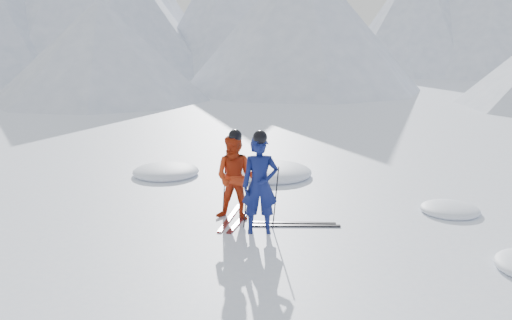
# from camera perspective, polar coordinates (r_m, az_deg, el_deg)

# --- Properties ---
(ground) EXTENTS (160.00, 160.00, 0.00)m
(ground) POSITION_cam_1_polar(r_m,az_deg,el_deg) (10.65, 7.83, -6.77)
(ground) COLOR white
(ground) RESTS_ON ground
(skier_blue) EXTENTS (0.75, 0.59, 1.82)m
(skier_blue) POSITION_cam_1_polar(r_m,az_deg,el_deg) (9.90, 0.42, -2.66)
(skier_blue) COLOR #0D1752
(skier_blue) RESTS_ON ground
(skier_red) EXTENTS (0.84, 0.66, 1.71)m
(skier_red) POSITION_cam_1_polar(r_m,az_deg,el_deg) (10.64, -2.17, -1.86)
(skier_red) COLOR #B22D0E
(skier_red) RESTS_ON ground
(pole_blue_left) EXTENTS (0.12, 0.09, 1.21)m
(pole_blue_left) POSITION_cam_1_polar(r_m,az_deg,el_deg) (10.19, -1.07, -3.98)
(pole_blue_left) COLOR black
(pole_blue_left) RESTS_ON ground
(pole_blue_right) EXTENTS (0.12, 0.07, 1.21)m
(pole_blue_right) POSITION_cam_1_polar(r_m,az_deg,el_deg) (10.18, 2.08, -4.01)
(pole_blue_right) COLOR black
(pole_blue_right) RESTS_ON ground
(pole_red_left) EXTENTS (0.12, 0.09, 1.13)m
(pole_red_left) POSITION_cam_1_polar(r_m,az_deg,el_deg) (11.02, -3.36, -2.88)
(pole_red_left) COLOR black
(pole_red_left) RESTS_ON ground
(pole_red_right) EXTENTS (0.12, 0.08, 1.13)m
(pole_red_right) POSITION_cam_1_polar(r_m,az_deg,el_deg) (10.79, -0.41, -3.21)
(pole_red_right) COLOR black
(pole_red_right) RESTS_ON ground
(ski_worn_left) EXTENTS (0.11, 1.70, 0.03)m
(ski_worn_left) POSITION_cam_1_polar(r_m,az_deg,el_deg) (10.91, -2.75, -6.08)
(ski_worn_left) COLOR black
(ski_worn_left) RESTS_ON ground
(ski_worn_right) EXTENTS (0.18, 1.70, 0.03)m
(ski_worn_right) POSITION_cam_1_polar(r_m,az_deg,el_deg) (10.86, -1.51, -6.17)
(ski_worn_right) COLOR black
(ski_worn_right) RESTS_ON ground
(ski_loose_a) EXTENTS (1.69, 0.35, 0.03)m
(ski_loose_a) POSITION_cam_1_polar(r_m,az_deg,el_deg) (10.64, 3.81, -6.62)
(ski_loose_a) COLOR black
(ski_loose_a) RESTS_ON ground
(ski_loose_b) EXTENTS (1.69, 0.41, 0.03)m
(ski_loose_b) POSITION_cam_1_polar(r_m,az_deg,el_deg) (10.48, 4.24, -6.92)
(ski_loose_b) COLOR black
(ski_loose_b) RESTS_ON ground
(snow_lumps) EXTENTS (9.43, 6.56, 0.45)m
(snow_lumps) POSITION_cam_1_polar(r_m,az_deg,el_deg) (13.09, 2.38, -2.87)
(snow_lumps) COLOR white
(snow_lumps) RESTS_ON ground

